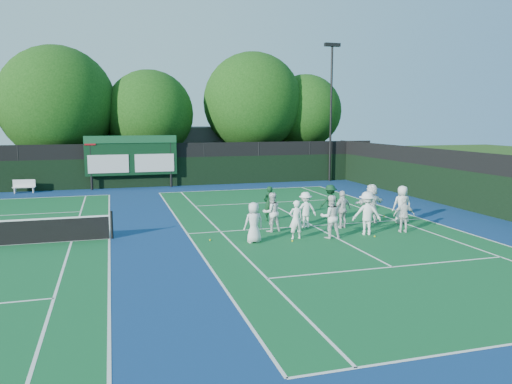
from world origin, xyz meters
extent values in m
plane|color=#1F3C10|center=(0.00, 0.00, 0.00)|extent=(120.00, 120.00, 0.00)
cube|color=navy|center=(-6.00, 1.00, 0.00)|extent=(34.00, 32.00, 0.01)
cube|color=#115428|center=(0.00, 1.00, 0.01)|extent=(10.97, 23.77, 0.00)
cube|color=silver|center=(0.00, 12.88, 0.01)|extent=(10.97, 0.08, 0.00)
cube|color=silver|center=(-5.49, 1.00, 0.01)|extent=(0.08, 23.77, 0.00)
cube|color=silver|center=(5.49, 1.00, 0.01)|extent=(0.08, 23.77, 0.00)
cube|color=silver|center=(-4.12, 1.00, 0.01)|extent=(0.08, 23.77, 0.00)
cube|color=silver|center=(4.12, 1.00, 0.01)|extent=(0.08, 23.77, 0.00)
cube|color=silver|center=(0.00, -5.40, 0.01)|extent=(8.23, 0.08, 0.00)
cube|color=silver|center=(0.00, 7.40, 0.01)|extent=(8.23, 0.08, 0.00)
cube|color=silver|center=(0.00, 1.00, 0.01)|extent=(0.08, 12.80, 0.00)
cube|color=silver|center=(-14.00, 12.88, 0.01)|extent=(10.97, 0.08, 0.00)
cube|color=silver|center=(-8.52, 1.00, 0.01)|extent=(0.08, 23.77, 0.00)
cube|color=silver|center=(-9.88, 1.00, 0.01)|extent=(0.08, 23.77, 0.00)
cube|color=black|center=(-6.00, 16.00, 1.00)|extent=(34.00, 0.08, 2.00)
cube|color=black|center=(-6.00, 16.00, 2.50)|extent=(34.00, 0.05, 1.00)
cube|color=black|center=(9.00, 1.00, 1.00)|extent=(0.08, 32.00, 2.00)
cube|color=black|center=(9.00, 1.00, 2.50)|extent=(0.05, 32.00, 1.00)
cylinder|color=black|center=(-9.60, 15.60, 1.75)|extent=(0.16, 0.16, 3.50)
cylinder|color=black|center=(-4.40, 15.60, 1.75)|extent=(0.16, 0.16, 3.50)
cube|color=black|center=(-7.00, 15.60, 2.20)|extent=(6.00, 0.15, 2.60)
cube|color=#144827|center=(-7.00, 15.50, 3.30)|extent=(6.00, 0.05, 0.50)
cube|color=silver|center=(-8.50, 15.50, 1.70)|extent=(2.60, 0.04, 1.20)
cube|color=silver|center=(-5.50, 15.50, 1.70)|extent=(2.60, 0.04, 1.20)
cube|color=#9F0D15|center=(-9.60, 15.50, 3.20)|extent=(0.70, 0.04, 0.50)
cube|color=#545459|center=(-2.00, 24.00, 2.00)|extent=(18.00, 6.00, 4.00)
cylinder|color=black|center=(7.50, 15.70, 5.00)|extent=(0.16, 0.16, 10.00)
cube|color=black|center=(7.50, 15.70, 10.00)|extent=(1.20, 0.30, 0.25)
cylinder|color=black|center=(-8.40, 1.00, 0.55)|extent=(0.10, 0.10, 1.10)
cube|color=silver|center=(-13.66, 15.30, 0.37)|extent=(1.36, 0.47, 0.05)
cube|color=silver|center=(-13.66, 15.43, 0.62)|extent=(1.33, 0.17, 0.44)
cube|color=silver|center=(-14.20, 15.30, 0.18)|extent=(0.08, 0.31, 0.36)
cube|color=silver|center=(-13.13, 15.30, 0.18)|extent=(0.08, 0.31, 0.36)
cylinder|color=black|center=(-11.81, 19.50, 1.35)|extent=(0.44, 0.44, 2.69)
sphere|color=#11390D|center=(-11.81, 19.50, 5.72)|extent=(8.07, 8.07, 8.07)
sphere|color=#11390D|center=(-11.21, 19.80, 4.91)|extent=(5.65, 5.65, 5.65)
cylinder|color=black|center=(-5.44, 19.50, 1.29)|extent=(0.44, 0.44, 2.58)
sphere|color=#11390D|center=(-5.44, 19.50, 5.01)|extent=(6.49, 6.49, 6.49)
sphere|color=#11390D|center=(-4.84, 19.80, 4.36)|extent=(4.54, 4.54, 4.54)
cylinder|color=black|center=(2.53, 19.50, 1.54)|extent=(0.44, 0.44, 3.07)
sphere|color=#11390D|center=(2.53, 19.50, 5.96)|extent=(7.71, 7.71, 7.71)
sphere|color=#11390D|center=(3.13, 19.80, 5.19)|extent=(5.40, 5.40, 5.40)
cylinder|color=black|center=(6.96, 19.50, 1.55)|extent=(0.44, 0.44, 3.10)
sphere|color=#11390D|center=(6.96, 19.50, 5.30)|extent=(5.85, 5.85, 5.85)
sphere|color=#11390D|center=(7.56, 19.80, 4.71)|extent=(4.10, 4.10, 4.10)
sphere|color=gold|center=(-1.85, -1.42, 0.03)|extent=(0.07, 0.07, 0.07)
sphere|color=gold|center=(1.52, -1.62, 0.03)|extent=(0.07, 0.07, 0.07)
sphere|color=gold|center=(-4.82, -0.41, 0.03)|extent=(0.07, 0.07, 0.07)
sphere|color=gold|center=(4.07, 1.99, 0.03)|extent=(0.07, 0.07, 0.07)
imported|color=silver|center=(-3.29, -1.13, 0.77)|extent=(0.82, 0.59, 1.54)
imported|color=white|center=(-1.57, -1.02, 0.76)|extent=(0.56, 0.38, 1.52)
imported|color=white|center=(-0.22, -1.25, 0.85)|extent=(0.89, 0.73, 1.69)
imported|color=white|center=(1.42, -1.13, 0.87)|extent=(1.27, 0.97, 1.75)
imported|color=white|center=(3.07, -1.20, 0.73)|extent=(0.92, 0.58, 1.45)
imported|color=white|center=(-2.07, 0.47, 0.82)|extent=(0.88, 0.74, 1.63)
imported|color=white|center=(-0.44, 0.81, 0.77)|extent=(1.01, 0.60, 1.54)
imported|color=silver|center=(1.03, 0.28, 0.81)|extent=(1.03, 0.70, 1.62)
imported|color=white|center=(2.69, 0.79, 0.89)|extent=(1.72, 0.94, 1.77)
imported|color=silver|center=(4.01, 0.43, 0.85)|extent=(0.90, 0.65, 1.70)
imported|color=#0E3319|center=(-1.49, 2.65, 0.80)|extent=(0.67, 0.55, 1.59)
imported|color=#0E341B|center=(1.36, 2.23, 0.81)|extent=(1.09, 0.68, 1.61)
camera|label=1|loc=(-8.33, -18.69, 4.57)|focal=35.00mm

